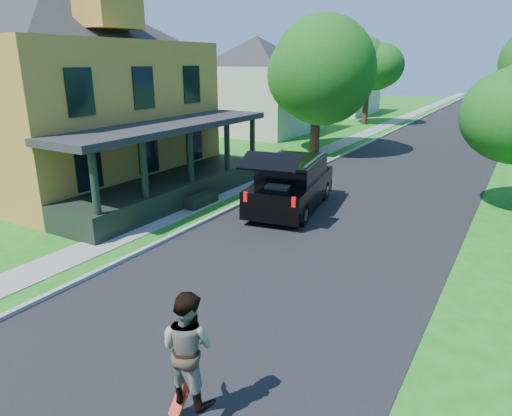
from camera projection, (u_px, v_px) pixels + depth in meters
The scene contains 13 objects.
ground at pixel (229, 311), 10.36m from camera, with size 140.00×140.00×0.00m, color #1A6514.
street at pixel (420, 158), 26.71m from camera, with size 8.00×120.00×0.02m, color black.
curb at pixel (354, 151), 28.68m from camera, with size 0.15×120.00×0.12m, color gray.
sidewalk at pixel (330, 149), 29.43m from camera, with size 1.30×120.00×0.03m, color gray.
front_walk at pixel (126, 191), 19.90m from camera, with size 6.50×1.20×0.03m, color gray.
main_house at pixel (61, 72), 19.98m from camera, with size 15.56×15.56×10.10m.
neighbor_house_mid at pixel (257, 77), 35.26m from camera, with size 12.78×12.78×8.30m.
neighbor_house_far at pixel (334, 73), 48.33m from camera, with size 12.78×12.78×8.30m.
black_suv at pixel (291, 184), 17.18m from camera, with size 2.91×5.72×2.54m.
skateboarder at pixel (188, 347), 6.88m from camera, with size 0.90×0.71×1.85m.
skateboard at pixel (182, 395), 7.14m from camera, with size 0.47×0.38×0.90m.
tree_left_mid at pixel (318, 59), 26.61m from camera, with size 7.94×8.09×8.85m.
tree_left_far at pixel (368, 65), 39.18m from camera, with size 5.79×5.97×7.51m.
Camera 1 is at (5.21, -7.53, 5.42)m, focal length 32.00 mm.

